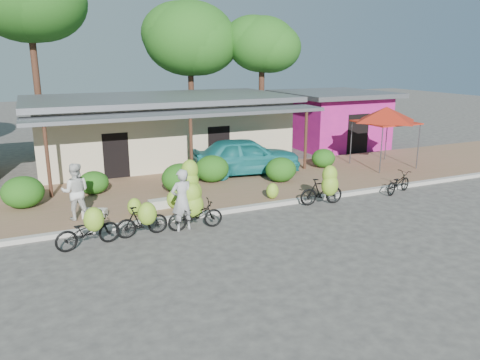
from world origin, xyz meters
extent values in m
plane|color=#3E3C3A|center=(0.00, 0.00, 0.00)|extent=(100.00, 100.00, 0.00)
cube|color=#855C48|center=(0.00, 5.00, 0.06)|extent=(60.00, 6.00, 0.12)
cube|color=#A8A399|center=(0.00, 2.00, 0.07)|extent=(60.00, 0.25, 0.15)
cube|color=#C2B693|center=(0.00, 11.00, 1.55)|extent=(12.00, 6.00, 3.10)
cube|color=slate|center=(0.00, 11.00, 3.23)|extent=(13.00, 7.00, 0.25)
cube|color=black|center=(0.00, 8.05, 1.10)|extent=(1.40, 0.12, 2.20)
cube|color=slate|center=(0.00, 7.00, 2.90)|extent=(13.00, 2.00, 0.15)
cylinder|color=#4D2E1E|center=(-5.60, 6.10, 1.43)|extent=(0.14, 0.14, 2.85)
cylinder|color=#4D2E1E|center=(0.00, 6.10, 1.43)|extent=(0.14, 0.14, 2.85)
cylinder|color=#4D2E1E|center=(5.60, 6.10, 1.43)|extent=(0.14, 0.14, 2.85)
cube|color=#C01D7F|center=(10.50, 11.00, 1.50)|extent=(5.00, 5.00, 3.00)
cube|color=slate|center=(10.50, 11.00, 3.12)|extent=(6.00, 6.00, 0.25)
cube|color=black|center=(10.50, 8.55, 1.10)|extent=(1.40, 0.12, 2.20)
cylinder|color=#4D2E1E|center=(-5.50, 16.00, 4.37)|extent=(0.36, 0.36, 8.73)
cylinder|color=#4D2E1E|center=(3.50, 16.50, 3.35)|extent=(0.36, 0.36, 6.69)
ellipsoid|color=#1F4F13|center=(3.50, 16.50, 6.32)|extent=(5.68, 5.68, 4.54)
ellipsoid|color=#1F4F13|center=(3.00, 16.80, 6.62)|extent=(4.83, 4.83, 3.86)
cylinder|color=#4D2E1E|center=(7.50, 14.50, 3.17)|extent=(0.36, 0.36, 6.33)
ellipsoid|color=#1F4F13|center=(7.50, 14.50, 5.98)|extent=(4.25, 4.25, 3.40)
ellipsoid|color=#1F4F13|center=(7.00, 14.80, 6.28)|extent=(3.61, 3.61, 2.89)
ellipsoid|color=#1C4F12|center=(-6.54, 5.14, 0.68)|extent=(1.44, 1.30, 1.13)
ellipsoid|color=#1C4F12|center=(-4.06, 5.89, 0.57)|extent=(1.15, 1.03, 0.90)
ellipsoid|color=#1C4F12|center=(-0.93, 4.73, 0.69)|extent=(1.47, 1.32, 1.15)
ellipsoid|color=#1C4F12|center=(0.76, 5.71, 0.69)|extent=(1.45, 1.31, 1.13)
ellipsoid|color=#1C4F12|center=(3.43, 4.53, 0.64)|extent=(1.33, 1.20, 1.04)
ellipsoid|color=#1C4F12|center=(6.57, 5.99, 0.57)|extent=(1.15, 1.03, 0.89)
cylinder|color=#59595E|center=(8.27, 3.98, 1.17)|extent=(0.05, 0.05, 2.10)
cylinder|color=#59595E|center=(10.47, 3.98, 1.17)|extent=(0.05, 0.05, 2.10)
cylinder|color=#59595E|center=(8.27, 6.18, 1.17)|extent=(0.05, 0.05, 2.10)
cylinder|color=#59595E|center=(10.47, 6.18, 1.17)|extent=(0.05, 0.05, 2.10)
cube|color=#A42111|center=(9.37, 5.08, 2.25)|extent=(2.40, 2.40, 0.06)
cone|color=#A42111|center=(9.37, 5.08, 2.63)|extent=(3.50, 3.50, 0.70)
imported|color=black|center=(-4.87, 0.85, 0.49)|extent=(1.94, 1.00, 0.97)
ellipsoid|color=#A6C631|center=(-4.74, 0.22, 1.03)|extent=(0.55, 0.47, 0.68)
imported|color=black|center=(-3.27, 1.08, 0.48)|extent=(1.62, 0.53, 0.96)
ellipsoid|color=#A6C631|center=(-3.24, 0.43, 0.91)|extent=(0.55, 0.47, 0.69)
imported|color=black|center=(-1.60, 0.98, 0.46)|extent=(1.79, 0.73, 0.92)
ellipsoid|color=#A6C631|center=(-1.62, 1.53, 0.66)|extent=(0.76, 0.65, 0.95)
ellipsoid|color=#A6C631|center=(-1.52, 1.52, 1.04)|extent=(0.66, 0.56, 0.83)
ellipsoid|color=#A6C631|center=(-1.60, 1.53, 1.43)|extent=(0.61, 0.52, 0.77)
ellipsoid|color=#A6C631|center=(-1.57, 1.53, 1.79)|extent=(0.55, 0.47, 0.68)
ellipsoid|color=#A6C631|center=(-1.59, 1.18, 0.72)|extent=(0.66, 0.56, 0.83)
ellipsoid|color=#A6C631|center=(-1.63, 1.18, 1.10)|extent=(0.58, 0.49, 0.72)
imported|color=black|center=(3.43, 1.46, 0.50)|extent=(1.71, 0.71, 1.00)
ellipsoid|color=#A6C631|center=(3.33, 0.82, 0.92)|extent=(0.62, 0.53, 0.77)
ellipsoid|color=#A6C631|center=(3.34, 0.87, 1.28)|extent=(0.55, 0.47, 0.69)
imported|color=black|center=(7.05, 1.45, 0.43)|extent=(1.73, 1.08, 0.86)
ellipsoid|color=#A6C631|center=(-3.15, 2.76, 0.41)|extent=(0.47, 0.40, 0.59)
ellipsoid|color=#A6C631|center=(-1.73, 2.92, 0.44)|extent=(0.52, 0.44, 0.64)
ellipsoid|color=#A6C631|center=(1.96, 2.51, 0.42)|extent=(0.48, 0.41, 0.60)
cube|color=beige|center=(-2.14, 3.14, 0.27)|extent=(0.87, 0.44, 0.30)
cube|color=beige|center=(-4.40, 3.04, 0.26)|extent=(0.84, 0.67, 0.28)
imported|color=#9C9C9C|center=(-2.00, 1.05, 0.99)|extent=(0.78, 0.57, 1.97)
imported|color=silver|center=(-4.94, 3.12, 1.06)|extent=(1.05, 0.90, 1.88)
imported|color=#1B797C|center=(2.64, 6.36, 0.95)|extent=(5.13, 2.66, 1.67)
camera|label=1|loc=(-6.02, -12.30, 5.32)|focal=35.00mm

